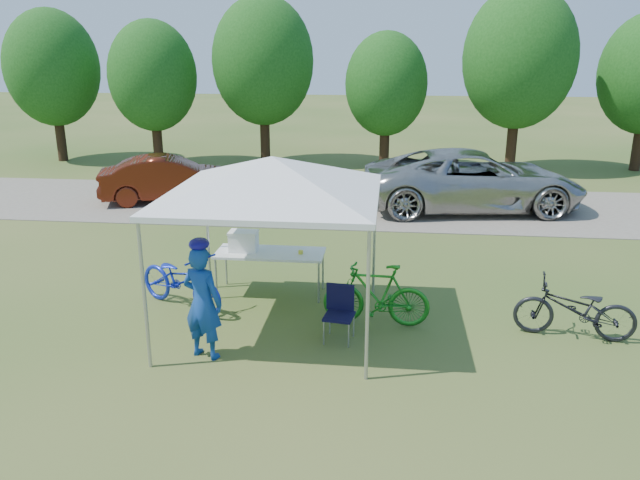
% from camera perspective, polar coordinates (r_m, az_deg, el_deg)
% --- Properties ---
extents(ground, '(100.00, 100.00, 0.00)m').
position_cam_1_polar(ground, '(10.08, -4.06, -7.85)').
color(ground, '#2D5119').
rests_on(ground, ground).
extents(gravel_strip, '(24.00, 5.00, 0.02)m').
position_cam_1_polar(gravel_strip, '(17.57, 0.63, 3.24)').
color(gravel_strip, gray).
rests_on(gravel_strip, ground).
extents(canopy, '(4.53, 4.53, 3.00)m').
position_cam_1_polar(canopy, '(9.27, -4.40, 7.17)').
color(canopy, '#A5A5AA').
rests_on(canopy, ground).
extents(treeline, '(24.89, 4.28, 6.30)m').
position_cam_1_polar(treeline, '(23.11, 1.49, 15.44)').
color(treeline, '#382314').
rests_on(treeline, ground).
extents(folding_table, '(1.92, 0.80, 0.79)m').
position_cam_1_polar(folding_table, '(11.10, -4.58, -1.30)').
color(folding_table, white).
rests_on(folding_table, ground).
extents(folding_chair, '(0.48, 0.50, 0.84)m').
position_cam_1_polar(folding_chair, '(9.47, 1.80, -6.23)').
color(folding_chair, black).
rests_on(folding_chair, ground).
extents(cooler, '(0.51, 0.34, 0.37)m').
position_cam_1_polar(cooler, '(11.12, -7.00, -0.09)').
color(cooler, white).
rests_on(cooler, folding_table).
extents(ice_cream_cup, '(0.08, 0.08, 0.06)m').
position_cam_1_polar(ice_cream_cup, '(10.94, -1.78, -1.12)').
color(ice_cream_cup, yellow).
rests_on(ice_cream_cup, folding_table).
extents(cyclist, '(0.70, 0.56, 1.66)m').
position_cam_1_polar(cyclist, '(8.95, -10.69, -5.64)').
color(cyclist, navy).
rests_on(cyclist, ground).
extents(bike_blue, '(1.97, 1.51, 0.99)m').
position_cam_1_polar(bike_blue, '(10.80, -12.58, -3.61)').
color(bike_blue, '#1427B6').
rests_on(bike_blue, ground).
extents(bike_green, '(1.72, 0.56, 1.02)m').
position_cam_1_polar(bike_green, '(9.95, 5.16, -4.99)').
color(bike_green, '#1B7B1C').
rests_on(bike_green, ground).
extents(bike_dark, '(1.85, 0.88, 0.93)m').
position_cam_1_polar(bike_dark, '(10.25, 22.29, -5.88)').
color(bike_dark, black).
rests_on(bike_dark, ground).
extents(minivan, '(6.15, 3.48, 1.62)m').
position_cam_1_polar(minivan, '(17.38, 13.86, 5.35)').
color(minivan, '#A4A4A0').
rests_on(minivan, gravel_strip).
extents(sedan, '(4.14, 2.56, 1.29)m').
position_cam_1_polar(sedan, '(18.39, -13.53, 5.48)').
color(sedan, '#511A0D').
rests_on(sedan, gravel_strip).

